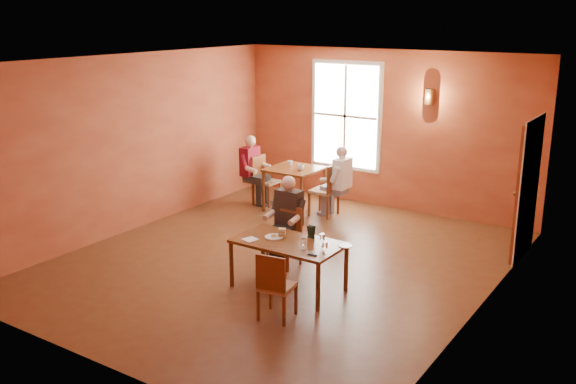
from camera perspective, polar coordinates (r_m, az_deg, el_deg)
The scene contains 30 objects.
ground at distance 9.78m, azimuth -0.65°, elevation -6.20°, with size 6.00×7.00×0.01m, color brown.
wall_back at distance 12.32m, azimuth 8.51°, elevation 5.50°, with size 6.00×0.04×3.00m, color brown.
wall_front at distance 6.83m, azimuth -17.38°, elevation -3.40°, with size 6.00×0.04×3.00m, color brown.
wall_left at distance 11.25m, azimuth -13.49°, elevation 4.26°, with size 0.04×7.00×3.00m, color brown.
wall_right at distance 8.09m, azimuth 17.22°, elevation -0.42°, with size 0.04×7.00×3.00m, color brown.
ceiling at distance 9.10m, azimuth -0.71°, elevation 11.62°, with size 6.00×7.00×0.04m, color white.
window at distance 12.60m, azimuth 5.13°, elevation 6.75°, with size 1.36×0.10×1.96m, color white.
door at distance 10.38m, azimuth 20.36°, elevation 0.20°, with size 0.12×1.04×2.10m, color maroon.
wall_sconce at distance 11.78m, azimuth 12.44°, elevation 8.28°, with size 0.16×0.16×0.28m, color brown.
main_table at distance 8.75m, azimuth 0.03°, elevation -6.51°, with size 1.46×0.82×0.68m, color brown, non-canonical shape.
chair_diner_main at distance 9.47m, azimuth -0.34°, elevation -4.09°, with size 0.39×0.39×0.88m, color #452916, non-canonical shape.
diner_main at distance 9.39m, azimuth -0.44°, elevation -3.01°, with size 0.51×0.51×1.27m, color black, non-canonical shape.
chair_empty at distance 7.91m, azimuth -0.97°, elevation -8.25°, with size 0.39×0.39×0.87m, color #4D2A1B, non-canonical shape.
plate_food at distance 8.76m, azimuth -1.26°, elevation -3.97°, with size 0.25×0.25×0.03m, color white.
sandwich at distance 8.75m, azimuth -0.54°, elevation -3.73°, with size 0.09×0.09×0.11m, color tan.
goblet_a at distance 8.46m, azimuth 3.06°, elevation -4.22°, with size 0.07×0.07×0.17m, color white, non-canonical shape.
goblet_b at distance 8.19m, azimuth 3.31°, elevation -4.91°, with size 0.07×0.07×0.18m, color white, non-canonical shape.
goblet_c at distance 8.29m, azimuth 1.38°, elevation -4.64°, with size 0.07×0.07×0.17m, color white, non-canonical shape.
menu_stand at distance 8.73m, azimuth 2.08°, elevation -3.56°, with size 0.11×0.05×0.18m, color black.
knife at distance 8.42m, azimuth -1.14°, elevation -4.90°, with size 0.19×0.02×0.00m, color silver.
napkin at distance 8.71m, azimuth -3.37°, elevation -4.21°, with size 0.18×0.18×0.01m, color white.
side_plate at distance 8.48m, azimuth 5.13°, elevation -4.79°, with size 0.18×0.18×0.01m, color silver.
sunglasses at distance 8.15m, azimuth 2.17°, elevation -5.60°, with size 0.12×0.04×0.02m, color black.
second_table at distance 12.19m, azimuth 0.58°, elevation 0.28°, with size 0.92×0.92×0.81m, color brown, non-canonical shape.
chair_diner_white at distance 11.84m, azimuth 3.22°, elevation 0.23°, with size 0.44×0.44×0.99m, color #4E2F12, non-canonical shape.
diner_white at distance 11.78m, azimuth 3.36°, elevation 0.88°, with size 0.51×0.51×1.28m, color white, non-canonical shape.
chair_diner_maroon at distance 12.52m, azimuth -1.92°, elevation 1.03°, with size 0.42×0.42×0.95m, color #592E1E, non-canonical shape.
diner_maroon at distance 12.49m, azimuth -2.04°, elevation 1.82°, with size 0.52×0.52×1.31m, color #4F0E13, non-canonical shape.
cup_a at distance 11.92m, azimuth 1.14°, elevation 2.19°, with size 0.12×0.12×0.10m, color white.
cup_b at distance 12.26m, azimuth 0.18°, elevation 2.58°, with size 0.10×0.10×0.10m, color white.
Camera 1 is at (5.08, -7.52, 3.65)m, focal length 40.00 mm.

